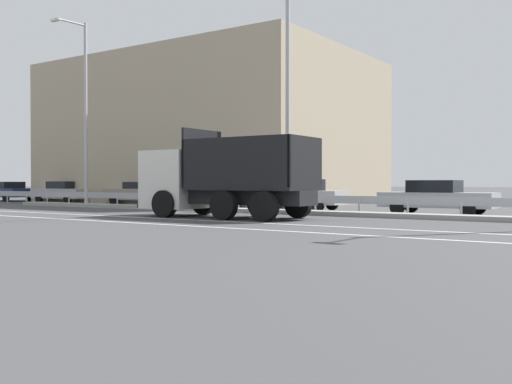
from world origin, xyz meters
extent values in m
plane|color=#424244|center=(0.00, 0.00, 0.00)|extent=(320.00, 320.00, 0.00)
cube|color=silver|center=(-0.22, -2.56, 0.00)|extent=(64.22, 0.16, 0.01)
cube|color=silver|center=(-0.22, -4.86, 0.00)|extent=(64.22, 0.16, 0.01)
cube|color=gray|center=(0.00, 2.82, 0.09)|extent=(35.32, 1.10, 0.18)
cube|color=#9EA0A5|center=(0.00, 3.78, 0.62)|extent=(64.22, 0.04, 0.32)
cylinder|color=#ADADB2|center=(-21.55, 3.78, 0.31)|extent=(0.09, 0.09, 0.62)
cylinder|color=#ADADB2|center=(-19.50, 3.78, 0.31)|extent=(0.09, 0.09, 0.62)
cylinder|color=#ADADB2|center=(-17.44, 3.78, 0.31)|extent=(0.09, 0.09, 0.62)
cylinder|color=#ADADB2|center=(-15.39, 3.78, 0.31)|extent=(0.09, 0.09, 0.62)
cylinder|color=#ADADB2|center=(-13.34, 3.78, 0.31)|extent=(0.09, 0.09, 0.62)
cylinder|color=#ADADB2|center=(-11.29, 3.78, 0.31)|extent=(0.09, 0.09, 0.62)
cylinder|color=#ADADB2|center=(-9.23, 3.78, 0.31)|extent=(0.09, 0.09, 0.62)
cylinder|color=#ADADB2|center=(-7.18, 3.78, 0.31)|extent=(0.09, 0.09, 0.62)
cylinder|color=#ADADB2|center=(-5.13, 3.78, 0.31)|extent=(0.09, 0.09, 0.62)
cylinder|color=#ADADB2|center=(-3.08, 3.78, 0.31)|extent=(0.09, 0.09, 0.62)
cylinder|color=#ADADB2|center=(-1.03, 3.78, 0.31)|extent=(0.09, 0.09, 0.62)
cylinder|color=#ADADB2|center=(1.03, 3.78, 0.31)|extent=(0.09, 0.09, 0.62)
cylinder|color=#ADADB2|center=(3.08, 3.78, 0.31)|extent=(0.09, 0.09, 0.62)
cylinder|color=#ADADB2|center=(5.13, 3.78, 0.31)|extent=(0.09, 0.09, 0.62)
cylinder|color=#ADADB2|center=(7.18, 3.78, 0.31)|extent=(0.09, 0.09, 0.62)
cube|color=silver|center=(-2.63, -0.84, 1.45)|extent=(2.15, 2.54, 2.27)
cube|color=black|center=(-3.69, -0.87, 1.85)|extent=(0.10, 2.12, 0.85)
cube|color=black|center=(-3.72, -0.88, 0.47)|extent=(0.18, 2.42, 0.24)
cube|color=black|center=(0.82, -0.73, 0.79)|extent=(4.88, 1.51, 0.53)
cube|color=black|center=(0.82, -0.73, 1.11)|extent=(4.72, 2.52, 0.12)
cube|color=black|center=(0.85, -1.86, 2.06)|extent=(4.64, 0.25, 1.78)
cube|color=black|center=(0.78, 0.41, 2.06)|extent=(4.64, 0.25, 1.78)
cube|color=black|center=(-1.45, -0.80, 2.28)|extent=(0.18, 2.37, 2.22)
cube|color=black|center=(3.09, -0.66, 2.06)|extent=(0.18, 2.37, 1.78)
cylinder|color=black|center=(-2.29, -2.04, 0.52)|extent=(1.05, 0.35, 1.04)
cylinder|color=black|center=(-2.36, 0.38, 0.52)|extent=(1.05, 0.35, 1.04)
cylinder|color=black|center=(0.49, -1.95, 0.52)|extent=(1.05, 0.35, 1.04)
cylinder|color=black|center=(0.41, 0.47, 0.52)|extent=(1.05, 0.35, 1.04)
cylinder|color=black|center=(2.18, -1.90, 0.52)|extent=(1.05, 0.35, 1.04)
cylinder|color=black|center=(2.11, 0.52, 0.52)|extent=(1.05, 0.35, 1.04)
cylinder|color=white|center=(-2.97, 2.82, 0.15)|extent=(0.16, 0.16, 0.30)
cylinder|color=black|center=(-2.97, 2.82, 0.46)|extent=(0.16, 0.16, 0.30)
cylinder|color=white|center=(-2.97, 2.82, 0.76)|extent=(0.16, 0.16, 0.30)
cylinder|color=black|center=(-2.97, 2.82, 1.06)|extent=(0.16, 0.16, 0.30)
cylinder|color=white|center=(-2.97, 2.82, 1.37)|extent=(0.16, 0.16, 0.30)
cylinder|color=#1E4CB2|center=(-2.97, 2.82, 1.85)|extent=(0.67, 0.03, 0.67)
cylinder|color=white|center=(-2.97, 2.82, 1.85)|extent=(0.72, 0.02, 0.72)
cylinder|color=#ADADB2|center=(-12.57, 2.71, 4.99)|extent=(0.18, 0.18, 9.98)
cylinder|color=#ADADB2|center=(-12.61, 1.79, 9.83)|extent=(0.17, 1.83, 0.10)
cube|color=silver|center=(-12.65, 0.88, 9.75)|extent=(0.71, 0.23, 0.12)
cylinder|color=#ADADB2|center=(0.27, 2.74, 5.01)|extent=(0.18, 0.18, 10.01)
cube|color=navy|center=(-25.74, 6.37, 0.61)|extent=(4.75, 2.01, 0.62)
cube|color=black|center=(-25.59, 6.37, 1.15)|extent=(2.02, 1.71, 0.46)
cylinder|color=black|center=(-27.17, 7.31, 0.30)|extent=(0.60, 0.22, 0.60)
cylinder|color=black|center=(-24.30, 5.44, 0.30)|extent=(0.60, 0.22, 0.60)
cylinder|color=black|center=(-24.25, 7.23, 0.30)|extent=(0.60, 0.22, 0.60)
cube|color=#A3A3A8|center=(-18.95, 6.14, 0.62)|extent=(4.64, 1.76, 0.64)
cube|color=black|center=(-18.81, 6.14, 1.17)|extent=(1.96, 1.54, 0.46)
cylinder|color=black|center=(-20.38, 5.31, 0.30)|extent=(0.60, 0.20, 0.60)
cylinder|color=black|center=(-20.39, 6.95, 0.30)|extent=(0.60, 0.20, 0.60)
cylinder|color=black|center=(-17.51, 5.33, 0.30)|extent=(0.60, 0.20, 0.60)
cylinder|color=black|center=(-17.52, 6.97, 0.30)|extent=(0.60, 0.20, 0.60)
cube|color=gray|center=(-12.27, 6.70, 0.63)|extent=(4.92, 2.13, 0.66)
cube|color=black|center=(-12.12, 6.71, 1.16)|extent=(2.10, 1.78, 0.40)
cylinder|color=black|center=(-13.73, 5.72, 0.30)|extent=(0.61, 0.23, 0.60)
cylinder|color=black|center=(-13.81, 7.56, 0.30)|extent=(0.61, 0.23, 0.60)
cylinder|color=black|center=(-10.73, 5.85, 0.30)|extent=(0.61, 0.23, 0.60)
cylinder|color=black|center=(-10.81, 7.68, 0.30)|extent=(0.61, 0.23, 0.60)
cube|color=silver|center=(-6.68, 6.45, 0.56)|extent=(4.82, 2.01, 0.52)
cube|color=black|center=(-6.54, 6.44, 1.11)|extent=(2.08, 1.61, 0.59)
cylinder|color=black|center=(-8.19, 5.76, 0.30)|extent=(0.61, 0.24, 0.60)
cylinder|color=black|center=(-8.08, 7.35, 0.30)|extent=(0.61, 0.24, 0.60)
cylinder|color=black|center=(-5.28, 5.55, 0.30)|extent=(0.61, 0.24, 0.60)
cylinder|color=black|center=(-5.16, 7.14, 0.30)|extent=(0.61, 0.24, 0.60)
cube|color=#A3A3A8|center=(-1.11, 5.98, 0.62)|extent=(4.57, 2.09, 0.65)
cube|color=black|center=(-0.97, 5.99, 1.22)|extent=(1.98, 1.68, 0.54)
cylinder|color=black|center=(-2.42, 5.05, 0.30)|extent=(0.61, 0.25, 0.60)
cylinder|color=black|center=(-2.55, 6.70, 0.30)|extent=(0.61, 0.25, 0.60)
cylinder|color=black|center=(0.33, 5.26, 0.30)|extent=(0.61, 0.25, 0.60)
cylinder|color=black|center=(0.21, 6.92, 0.30)|extent=(0.61, 0.25, 0.60)
cube|color=#A3A3A8|center=(5.60, 6.02, 0.61)|extent=(4.68, 2.02, 0.62)
cube|color=black|center=(5.46, 6.02, 1.18)|extent=(1.99, 1.72, 0.51)
cylinder|color=black|center=(7.01, 6.96, 0.30)|extent=(0.61, 0.22, 0.60)
cylinder|color=black|center=(7.06, 5.17, 0.30)|extent=(0.61, 0.22, 0.60)
cylinder|color=black|center=(4.14, 6.88, 0.30)|extent=(0.61, 0.22, 0.60)
cylinder|color=black|center=(4.19, 5.08, 0.30)|extent=(0.61, 0.22, 0.60)
cube|color=tan|center=(-12.34, 13.27, 4.69)|extent=(20.26, 14.23, 9.38)
camera|label=1|loc=(13.52, -18.77, 1.34)|focal=42.00mm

